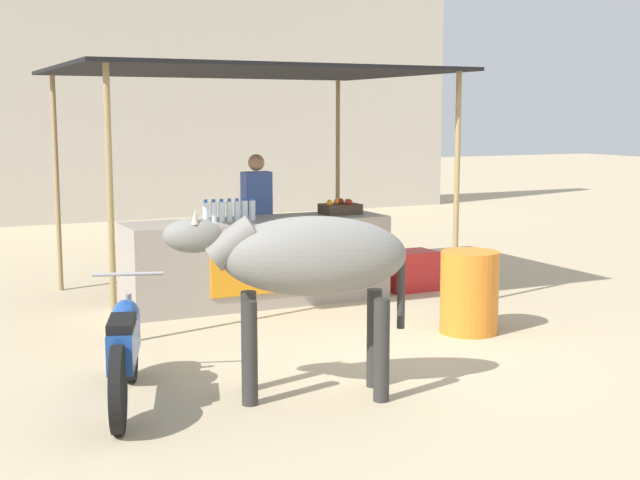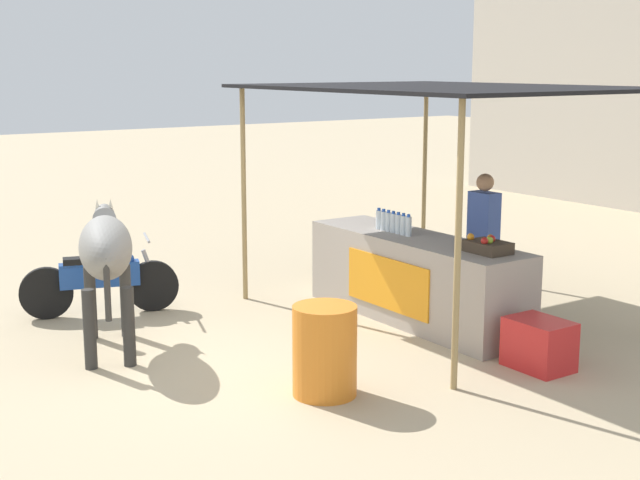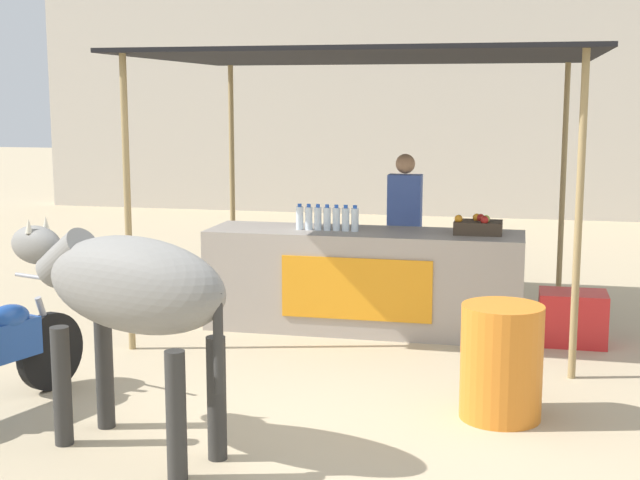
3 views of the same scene
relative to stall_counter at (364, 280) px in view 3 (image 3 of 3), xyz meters
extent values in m
plane|color=tan|center=(0.00, -2.20, -0.48)|extent=(60.00, 60.00, 0.00)
cube|color=beige|center=(0.00, 8.68, 2.60)|extent=(16.00, 0.50, 6.16)
cube|color=#9E9389|center=(0.00, 0.00, 0.00)|extent=(3.00, 0.80, 0.96)
cube|color=orange|center=(0.00, -0.41, 0.00)|extent=(1.40, 0.02, 0.58)
cube|color=black|center=(0.00, 0.30, 2.12)|extent=(4.20, 3.20, 0.04)
cylinder|color=#997F51|center=(-1.89, -1.14, 0.82)|extent=(0.06, 0.06, 2.60)
cylinder|color=#997F51|center=(1.89, -1.14, 0.82)|extent=(0.06, 0.06, 2.60)
cylinder|color=#997F51|center=(-1.89, 1.74, 0.82)|extent=(0.06, 0.06, 2.60)
cylinder|color=#997F51|center=(1.89, 1.74, 0.82)|extent=(0.06, 0.06, 2.60)
cylinder|color=silver|center=(-0.62, -0.05, 0.59)|extent=(0.07, 0.07, 0.22)
cylinder|color=blue|center=(-0.62, -0.05, 0.71)|extent=(0.04, 0.04, 0.03)
cylinder|color=silver|center=(-0.53, -0.05, 0.59)|extent=(0.07, 0.07, 0.22)
cylinder|color=blue|center=(-0.53, -0.05, 0.71)|extent=(0.04, 0.04, 0.03)
cylinder|color=silver|center=(-0.44, -0.05, 0.59)|extent=(0.07, 0.07, 0.22)
cylinder|color=blue|center=(-0.44, -0.05, 0.71)|extent=(0.04, 0.04, 0.03)
cylinder|color=silver|center=(-0.35, -0.05, 0.59)|extent=(0.07, 0.07, 0.22)
cylinder|color=blue|center=(-0.35, -0.05, 0.71)|extent=(0.04, 0.04, 0.03)
cylinder|color=silver|center=(-0.26, -0.05, 0.59)|extent=(0.07, 0.07, 0.22)
cylinder|color=blue|center=(-0.26, -0.05, 0.71)|extent=(0.04, 0.04, 0.03)
cylinder|color=silver|center=(-0.17, -0.05, 0.59)|extent=(0.07, 0.07, 0.22)
cylinder|color=blue|center=(-0.17, -0.05, 0.71)|extent=(0.04, 0.04, 0.03)
cylinder|color=silver|center=(-0.08, -0.05, 0.59)|extent=(0.07, 0.07, 0.22)
cylinder|color=blue|center=(-0.08, -0.05, 0.71)|extent=(0.04, 0.04, 0.03)
cube|color=#3F3326|center=(1.07, 0.05, 0.54)|extent=(0.44, 0.32, 0.12)
sphere|color=#B21E19|center=(1.09, 0.08, 0.63)|extent=(0.08, 0.08, 0.08)
sphere|color=#8CB22D|center=(1.14, 0.00, 0.63)|extent=(0.08, 0.08, 0.08)
sphere|color=#B21E19|center=(1.13, -0.06, 0.63)|extent=(0.08, 0.08, 0.08)
sphere|color=orange|center=(0.89, -0.02, 0.63)|extent=(0.08, 0.08, 0.08)
sphere|color=orange|center=(1.05, 0.10, 0.63)|extent=(0.08, 0.08, 0.08)
cylinder|color=#383842|center=(0.29, 0.75, -0.04)|extent=(0.22, 0.22, 0.88)
cube|color=#3F59A5|center=(0.29, 0.75, 0.68)|extent=(0.34, 0.20, 0.56)
sphere|color=#A87A56|center=(0.29, 0.75, 1.07)|extent=(0.20, 0.20, 0.20)
cube|color=red|center=(1.94, -0.10, -0.24)|extent=(0.60, 0.44, 0.48)
cylinder|color=orange|center=(1.35, -2.17, -0.08)|extent=(0.57, 0.57, 0.81)
ellipsoid|color=gray|center=(-0.86, -3.29, 0.60)|extent=(1.49, 0.98, 0.60)
cylinder|color=#302F2D|center=(-1.38, -3.29, -0.09)|extent=(0.12, 0.12, 0.78)
cylinder|color=#302F2D|center=(-1.25, -2.95, -0.09)|extent=(0.12, 0.12, 0.78)
cylinder|color=#302F2D|center=(-0.46, -3.63, -0.09)|extent=(0.12, 0.12, 0.78)
cylinder|color=#302F2D|center=(-0.34, -3.29, -0.09)|extent=(0.12, 0.12, 0.78)
cylinder|color=gray|center=(-1.42, -3.08, 0.71)|extent=(0.50, 0.38, 0.41)
ellipsoid|color=gray|center=(-1.70, -2.98, 0.77)|extent=(0.49, 0.36, 0.26)
cone|color=beige|center=(-1.70, -3.05, 0.91)|extent=(0.05, 0.05, 0.10)
cone|color=beige|center=(-1.65, -2.92, 0.91)|extent=(0.05, 0.05, 0.10)
cylinder|color=#302F2D|center=(-0.24, -3.52, 0.33)|extent=(0.06, 0.06, 0.60)
cylinder|color=black|center=(-2.02, -2.31, -0.18)|extent=(0.26, 0.60, 0.60)
ellipsoid|color=#1E4799|center=(-2.14, -2.67, 0.16)|extent=(0.30, 0.40, 0.20)
cylinder|color=#99999E|center=(-2.04, -2.35, 0.40)|extent=(0.53, 0.20, 0.03)
cylinder|color=#99999E|center=(-2.03, -2.32, 0.02)|extent=(0.11, 0.21, 0.49)
camera|label=1|loc=(-3.67, -9.23, 1.66)|focal=50.00mm
camera|label=2|loc=(7.48, -6.39, 2.39)|focal=50.00mm
camera|label=3|loc=(1.44, -8.26, 1.74)|focal=50.00mm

